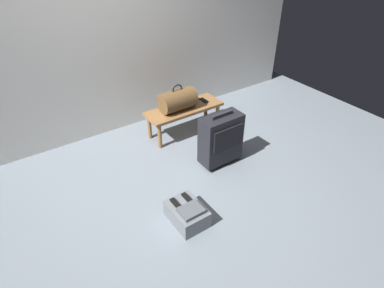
{
  "coord_description": "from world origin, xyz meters",
  "views": [
    {
      "loc": [
        -1.15,
        -2.05,
        2.29
      ],
      "look_at": [
        0.5,
        0.38,
        0.25
      ],
      "focal_mm": 30.0,
      "sensor_mm": 36.0,
      "label": 1
    }
  ],
  "objects": [
    {
      "name": "duffel_bag_brown",
      "position": [
        0.7,
        0.98,
        0.49
      ],
      "size": [
        0.44,
        0.26,
        0.34
      ],
      "color": "brown",
      "rests_on": "bench"
    },
    {
      "name": "backpack_grey",
      "position": [
        -0.03,
        -0.33,
        0.09
      ],
      "size": [
        0.28,
        0.38,
        0.21
      ],
      "color": "slate",
      "rests_on": "ground"
    },
    {
      "name": "back_wall",
      "position": [
        0.0,
        1.6,
        1.4
      ],
      "size": [
        6.0,
        0.1,
        2.8
      ],
      "primitive_type": "cube",
      "color": "silver",
      "rests_on": "ground"
    },
    {
      "name": "suitcase_upright_charcoal",
      "position": [
        0.76,
        0.2,
        0.33
      ],
      "size": [
        0.47,
        0.25,
        0.65
      ],
      "color": "black",
      "rests_on": "ground"
    },
    {
      "name": "bench",
      "position": [
        0.79,
        0.98,
        0.31
      ],
      "size": [
        1.0,
        0.36,
        0.36
      ],
      "color": "olive",
      "rests_on": "ground"
    },
    {
      "name": "ground_plane",
      "position": [
        0.0,
        0.0,
        0.0
      ],
      "size": [
        6.6,
        6.6,
        0.0
      ],
      "primitive_type": "plane",
      "color": "slate"
    },
    {
      "name": "cell_phone",
      "position": [
        1.1,
        0.99,
        0.37
      ],
      "size": [
        0.07,
        0.14,
        0.01
      ],
      "color": "black",
      "rests_on": "bench"
    }
  ]
}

